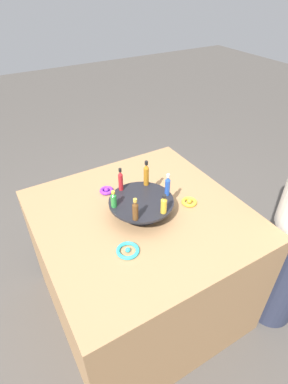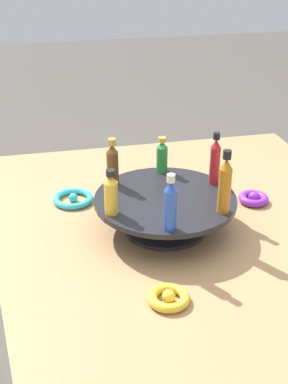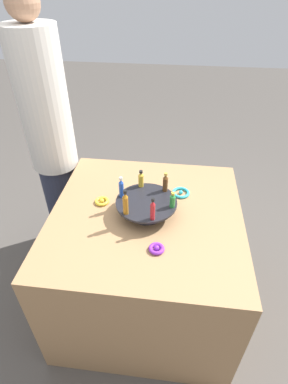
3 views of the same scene
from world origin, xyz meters
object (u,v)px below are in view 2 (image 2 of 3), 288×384
(bottle_amber, at_px, (225,184))
(bottle_blue, at_px, (170,205))
(bottle_brown, at_px, (113,164))
(bottle_gold, at_px, (111,194))
(ribbon_bow_purple, at_px, (254,198))
(ribbon_bow_gold, at_px, (169,298))
(ribbon_bow_teal, at_px, (73,199))
(display_stand, at_px, (165,208))
(bottle_red, at_px, (215,160))
(bottle_green, at_px, (162,156))

(bottle_amber, bearing_deg, bottle_blue, -70.90)
(bottle_brown, distance_m, bottle_blue, 0.24)
(bottle_gold, distance_m, bottle_blue, 0.14)
(bottle_brown, relative_size, bottle_gold, 1.13)
(bottle_gold, height_order, ribbon_bow_purple, bottle_gold)
(ribbon_bow_purple, bearing_deg, bottle_brown, -92.02)
(bottle_brown, xyz_separation_m, ribbon_bow_gold, (0.35, 0.05, -0.13))
(bottle_blue, bearing_deg, bottle_brown, -160.90)
(bottle_blue, bearing_deg, ribbon_bow_teal, -152.02)
(bottle_gold, bearing_deg, bottle_amber, 79.10)
(bottle_blue, height_order, ribbon_bow_gold, bottle_blue)
(display_stand, distance_m, bottle_red, 0.16)
(bottle_green, height_order, bottle_gold, bottle_gold)
(display_stand, relative_size, bottle_blue, 2.63)
(ribbon_bow_gold, bearing_deg, bottle_green, 167.76)
(bottle_gold, relative_size, ribbon_bow_purple, 1.34)
(bottle_gold, distance_m, ribbon_bow_purple, 0.42)
(bottle_brown, relative_size, ribbon_bow_gold, 1.43)
(bottle_green, distance_m, ribbon_bow_purple, 0.26)
(ribbon_bow_gold, distance_m, ribbon_bow_teal, 0.46)
(bottle_brown, bearing_deg, bottle_red, 79.10)
(bottle_brown, distance_m, ribbon_bow_teal, 0.18)
(display_stand, height_order, ribbon_bow_gold, display_stand)
(bottle_red, xyz_separation_m, bottle_blue, (0.18, -0.16, -0.00))
(bottle_green, bearing_deg, bottle_gold, -40.90)
(bottle_blue, height_order, bottle_amber, bottle_amber)
(bottle_red, xyz_separation_m, bottle_gold, (0.09, -0.26, -0.01))
(bottle_brown, distance_m, ribbon_bow_purple, 0.38)
(bottle_amber, relative_size, ribbon_bow_teal, 1.38)
(bottle_red, height_order, ribbon_bow_teal, bottle_red)
(bottle_green, distance_m, bottle_gold, 0.24)
(ribbon_bow_gold, bearing_deg, bottle_gold, -161.57)
(display_stand, xyz_separation_m, bottle_brown, (-0.09, -0.11, 0.08))
(bottle_green, bearing_deg, bottle_amber, 19.10)
(ribbon_bow_gold, distance_m, ribbon_bow_purple, 0.46)
(bottle_gold, bearing_deg, ribbon_bow_teal, -164.25)
(ribbon_bow_purple, bearing_deg, bottle_red, -75.15)
(bottle_red, bearing_deg, ribbon_bow_purple, 104.85)
(bottle_amber, bearing_deg, bottle_red, 169.10)
(display_stand, height_order, bottle_green, bottle_green)
(ribbon_bow_teal, bearing_deg, ribbon_bow_gold, 17.06)
(bottle_blue, bearing_deg, bottle_green, 169.10)
(bottle_red, bearing_deg, ribbon_bow_teal, -112.66)
(ribbon_bow_purple, distance_m, ribbon_bow_teal, 0.46)
(ribbon_bow_purple, bearing_deg, ribbon_bow_gold, -42.94)
(bottle_blue, bearing_deg, display_stand, 169.10)
(ribbon_bow_gold, relative_size, ribbon_bow_purple, 1.06)
(bottle_gold, height_order, ribbon_bow_gold, bottle_gold)
(bottle_blue, bearing_deg, bottle_gold, -130.90)
(bottle_amber, bearing_deg, bottle_gold, -100.90)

